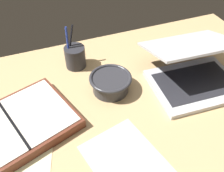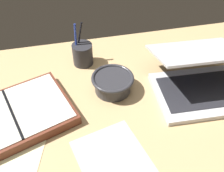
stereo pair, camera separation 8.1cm
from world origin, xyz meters
TOP-DOWN VIEW (x-y plane):
  - desk_top at (0.00, 0.00)cm, footprint 140.00×100.00cm
  - laptop at (28.70, 9.39)cm, footprint 32.73×33.00cm
  - bowl at (-0.87, 15.66)cm, footprint 14.96×14.96cm
  - pen_cup at (-8.93, 33.50)cm, footprint 7.96×7.96cm
  - planner at (-34.52, 9.13)cm, footprint 41.43×35.07cm
  - paper_sheet_front at (-6.05, -15.20)cm, footprint 24.92×32.68cm
  - paper_sheet_beside_planner at (-36.15, -7.38)cm, footprint 24.76×31.93cm

SIDE VIEW (x-z plane):
  - desk_top at x=0.00cm, z-range 0.00..2.00cm
  - paper_sheet_front at x=-6.05cm, z-range 2.00..2.16cm
  - paper_sheet_beside_planner at x=-36.15cm, z-range 2.00..2.16cm
  - planner at x=-34.52cm, z-range 1.91..5.72cm
  - bowl at x=-0.87cm, z-range 2.34..8.60cm
  - pen_cup at x=-8.93cm, z-range -1.97..14.94cm
  - laptop at x=28.70cm, z-range -1.37..15.80cm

